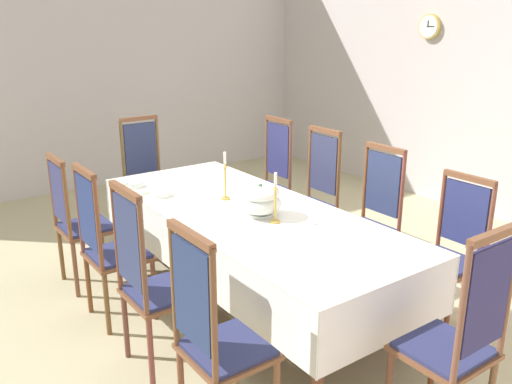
# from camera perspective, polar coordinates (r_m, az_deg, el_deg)

# --- Properties ---
(ground) EXTENTS (7.59, 6.11, 0.04)m
(ground) POSITION_cam_1_polar(r_m,az_deg,el_deg) (4.56, 2.37, -10.53)
(ground) COLOR #BAB18A
(back_wall) EXTENTS (7.59, 0.08, 3.48)m
(back_wall) POSITION_cam_1_polar(r_m,az_deg,el_deg) (6.43, 25.46, 12.47)
(back_wall) COLOR silver
(back_wall) RESTS_ON ground
(left_wall) EXTENTS (0.08, 6.11, 3.48)m
(left_wall) POSITION_cam_1_polar(r_m,az_deg,el_deg) (7.43, -16.50, 13.88)
(left_wall) COLOR silver
(left_wall) RESTS_ON ground
(dining_table) EXTENTS (2.85, 1.14, 0.76)m
(dining_table) POSITION_cam_1_polar(r_m,az_deg,el_deg) (4.10, -0.77, -2.88)
(dining_table) COLOR brown
(dining_table) RESTS_ON ground
(tablecloth) EXTENTS (2.87, 1.16, 0.40)m
(tablecloth) POSITION_cam_1_polar(r_m,az_deg,el_deg) (4.11, -0.76, -3.27)
(tablecloth) COLOR white
(tablecloth) RESTS_ON dining_table
(chair_south_a) EXTENTS (0.44, 0.42, 1.12)m
(chair_south_a) POSITION_cam_1_polar(r_m,az_deg,el_deg) (4.65, -18.33, -2.77)
(chair_south_a) COLOR brown
(chair_south_a) RESTS_ON ground
(chair_north_a) EXTENTS (0.44, 0.42, 1.21)m
(chair_north_a) POSITION_cam_1_polar(r_m,az_deg,el_deg) (5.49, 1.35, 1.53)
(chair_north_a) COLOR brown
(chair_north_a) RESTS_ON ground
(chair_south_b) EXTENTS (0.44, 0.42, 1.18)m
(chair_south_b) POSITION_cam_1_polar(r_m,az_deg,el_deg) (4.03, -15.39, -5.32)
(chair_south_b) COLOR brown
(chair_south_b) RESTS_ON ground
(chair_north_b) EXTENTS (0.44, 0.42, 1.21)m
(chair_north_b) POSITION_cam_1_polar(r_m,az_deg,el_deg) (4.98, 6.06, -0.23)
(chair_north_b) COLOR brown
(chair_north_b) RESTS_ON ground
(chair_south_c) EXTENTS (0.44, 0.42, 1.22)m
(chair_south_c) POSITION_cam_1_polar(r_m,az_deg,el_deg) (3.42, -11.13, -9.00)
(chair_south_c) COLOR brown
(chair_south_c) RESTS_ON ground
(chair_north_c) EXTENTS (0.44, 0.42, 1.18)m
(chair_north_c) POSITION_cam_1_polar(r_m,az_deg,el_deg) (4.51, 12.05, -2.60)
(chair_north_c) COLOR brown
(chair_north_c) RESTS_ON ground
(chair_south_d) EXTENTS (0.44, 0.42, 1.20)m
(chair_south_d) POSITION_cam_1_polar(r_m,az_deg,el_deg) (2.83, -4.33, -14.90)
(chair_south_d) COLOR brown
(chair_south_d) RESTS_ON ground
(chair_north_d) EXTENTS (0.44, 0.42, 1.11)m
(chair_north_d) POSITION_cam_1_polar(r_m,az_deg,el_deg) (4.08, 19.89, -5.82)
(chair_north_d) COLOR brown
(chair_north_d) RESTS_ON ground
(chair_head_west) EXTENTS (0.42, 0.44, 1.21)m
(chair_head_west) POSITION_cam_1_polar(r_m,az_deg,el_deg) (5.66, -11.46, 1.67)
(chair_head_west) COLOR brown
(chair_head_west) RESTS_ON ground
(chair_head_east) EXTENTS (0.42, 0.44, 1.23)m
(chair_head_east) POSITION_cam_1_polar(r_m,az_deg,el_deg) (2.97, 20.61, -14.13)
(chair_head_east) COLOR brown
(chair_head_east) RESTS_ON ground
(soup_tureen) EXTENTS (0.32, 0.32, 0.25)m
(soup_tureen) POSITION_cam_1_polar(r_m,az_deg,el_deg) (3.93, 0.45, -0.87)
(soup_tureen) COLOR white
(soup_tureen) RESTS_ON tablecloth
(candlestick_west) EXTENTS (0.07, 0.07, 0.39)m
(candlestick_west) POSITION_cam_1_polar(r_m,az_deg,el_deg) (4.29, -3.27, 1.27)
(candlestick_west) COLOR gold
(candlestick_west) RESTS_ON tablecloth
(candlestick_east) EXTENTS (0.07, 0.07, 0.37)m
(candlestick_east) POSITION_cam_1_polar(r_m,az_deg,el_deg) (3.78, 2.05, -1.13)
(candlestick_east) COLOR gold
(candlestick_east) RESTS_ON tablecloth
(bowl_near_left) EXTENTS (0.15, 0.15, 0.03)m
(bowl_near_left) POSITION_cam_1_polar(r_m,az_deg,el_deg) (4.77, -12.71, 0.77)
(bowl_near_left) COLOR white
(bowl_near_left) RESTS_ON tablecloth
(bowl_near_right) EXTENTS (0.18, 0.18, 0.03)m
(bowl_near_right) POSITION_cam_1_polar(r_m,az_deg,el_deg) (4.47, -10.16, -0.20)
(bowl_near_right) COLOR white
(bowl_near_right) RESTS_ON tablecloth
(spoon_primary) EXTENTS (0.04, 0.18, 0.01)m
(spoon_primary) POSITION_cam_1_polar(r_m,az_deg,el_deg) (4.88, -12.91, 0.95)
(spoon_primary) COLOR gold
(spoon_primary) RESTS_ON tablecloth
(spoon_secondary) EXTENTS (0.03, 0.18, 0.01)m
(spoon_secondary) POSITION_cam_1_polar(r_m,az_deg,el_deg) (4.59, -10.49, 0.05)
(spoon_secondary) COLOR gold
(spoon_secondary) RESTS_ON tablecloth
(mounted_clock) EXTENTS (0.29, 0.06, 0.29)m
(mounted_clock) POSITION_cam_1_polar(r_m,az_deg,el_deg) (6.92, 17.87, 16.32)
(mounted_clock) COLOR #D1B251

